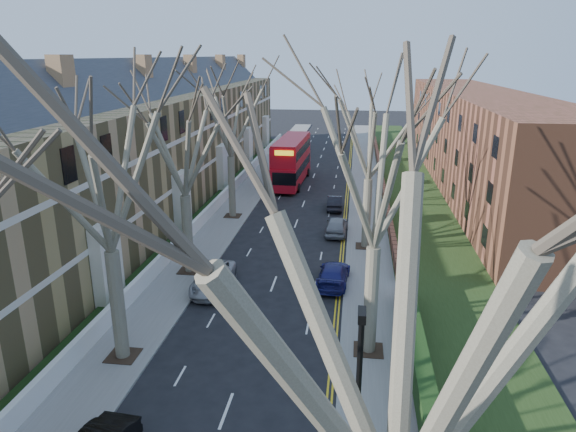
% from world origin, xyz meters
% --- Properties ---
extents(pavement_left, '(3.00, 102.00, 0.12)m').
position_xyz_m(pavement_left, '(-6.00, 39.00, 0.06)').
color(pavement_left, slate).
rests_on(pavement_left, ground).
extents(pavement_right, '(3.00, 102.00, 0.12)m').
position_xyz_m(pavement_right, '(6.00, 39.00, 0.06)').
color(pavement_right, slate).
rests_on(pavement_right, ground).
extents(terrace_left, '(9.70, 78.00, 13.60)m').
position_xyz_m(terrace_left, '(-13.65, 31.00, 5.53)').
color(terrace_left, '#95804C').
rests_on(terrace_left, ground).
extents(flats_right, '(13.97, 54.00, 10.00)m').
position_xyz_m(flats_right, '(17.46, 43.00, 4.98)').
color(flats_right, brown).
rests_on(flats_right, ground).
extents(wall_hedge_right, '(0.70, 24.00, 1.80)m').
position_xyz_m(wall_hedge_right, '(7.70, 2.00, 1.12)').
color(wall_hedge_right, brown).
rests_on(wall_hedge_right, ground).
extents(front_wall_left, '(0.30, 78.00, 1.00)m').
position_xyz_m(front_wall_left, '(-7.65, 31.00, 0.62)').
color(front_wall_left, white).
rests_on(front_wall_left, ground).
extents(grass_verge_right, '(6.00, 102.00, 0.06)m').
position_xyz_m(grass_verge_right, '(10.50, 39.00, 0.15)').
color(grass_verge_right, '#1E3212').
rests_on(grass_verge_right, ground).
extents(tree_left_mid, '(10.50, 10.50, 14.71)m').
position_xyz_m(tree_left_mid, '(-5.70, 6.00, 9.56)').
color(tree_left_mid, brown).
rests_on(tree_left_mid, ground).
extents(tree_left_far, '(10.15, 10.15, 14.22)m').
position_xyz_m(tree_left_far, '(-5.70, 16.00, 9.24)').
color(tree_left_far, brown).
rests_on(tree_left_far, ground).
extents(tree_left_dist, '(10.50, 10.50, 14.71)m').
position_xyz_m(tree_left_dist, '(-5.70, 28.00, 9.56)').
color(tree_left_dist, brown).
rests_on(tree_left_dist, ground).
extents(tree_right_near, '(10.85, 10.85, 15.20)m').
position_xyz_m(tree_right_near, '(5.70, -6.00, 9.86)').
color(tree_right_near, brown).
rests_on(tree_right_near, ground).
extents(tree_right_mid, '(10.50, 10.50, 14.71)m').
position_xyz_m(tree_right_mid, '(5.70, 8.00, 9.56)').
color(tree_right_mid, brown).
rests_on(tree_right_mid, ground).
extents(tree_right_far, '(10.15, 10.15, 14.22)m').
position_xyz_m(tree_right_far, '(5.70, 22.00, 9.24)').
color(tree_right_far, brown).
rests_on(tree_right_far, ground).
extents(double_decker_bus, '(3.27, 11.79, 4.87)m').
position_xyz_m(double_decker_bus, '(-2.16, 40.98, 2.40)').
color(double_decker_bus, '#AF0C1A').
rests_on(double_decker_bus, ground).
extents(car_left_far, '(2.76, 5.14, 1.37)m').
position_xyz_m(car_left_far, '(-3.48, 13.81, 0.69)').
color(car_left_far, '#96979B').
rests_on(car_left_far, ground).
extents(car_right_near, '(2.10, 4.57, 1.29)m').
position_xyz_m(car_right_near, '(3.67, 15.46, 0.65)').
color(car_right_near, navy).
rests_on(car_right_near, ground).
extents(car_right_mid, '(1.80, 4.16, 1.40)m').
position_xyz_m(car_right_mid, '(3.47, 24.86, 0.70)').
color(car_right_mid, gray).
rests_on(car_right_mid, ground).
extents(car_right_far, '(1.50, 3.93, 1.28)m').
position_xyz_m(car_right_far, '(3.01, 31.69, 0.64)').
color(car_right_far, black).
rests_on(car_right_far, ground).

